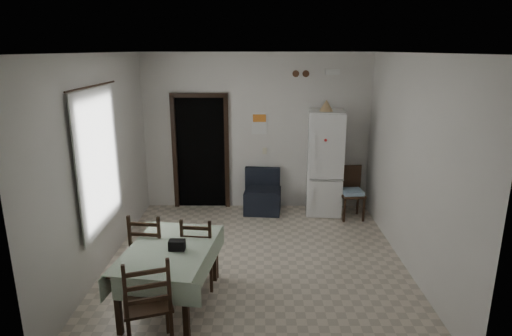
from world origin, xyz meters
The scene contains 25 objects.
ground centered at (0.00, 0.00, 0.00)m, with size 4.50×4.50×0.00m, color beige.
ceiling centered at (0.00, 0.00, 2.90)m, with size 4.20×4.50×0.02m, color white, non-canonical shape.
wall_back centered at (0.00, 2.25, 1.45)m, with size 4.20×0.02×2.90m, color silver, non-canonical shape.
wall_front centered at (0.00, -2.25, 1.45)m, with size 4.20×0.02×2.90m, color silver, non-canonical shape.
wall_left centered at (-2.10, 0.00, 1.45)m, with size 0.02×4.50×2.90m, color silver, non-canonical shape.
wall_right centered at (2.10, 0.00, 1.45)m, with size 0.02×4.50×2.90m, color silver, non-canonical shape.
doorway centered at (-1.05, 2.45, 1.06)m, with size 1.06×0.52×2.22m.
window_recess centered at (-2.15, -0.20, 1.55)m, with size 0.10×1.20×1.60m, color silver.
curtain centered at (-2.04, -0.20, 1.55)m, with size 0.02×1.45×1.85m, color silver.
curtain_rod centered at (-2.03, -0.20, 2.50)m, with size 0.02×0.02×1.60m, color black.
calendar centered at (0.05, 2.24, 1.62)m, with size 0.28×0.02×0.40m, color white.
calendar_image centered at (0.05, 2.23, 1.72)m, with size 0.24×0.01×0.14m, color orange.
light_switch centered at (0.15, 2.24, 1.10)m, with size 0.08×0.02×0.12m, color beige.
vent_left centered at (0.70, 2.23, 2.52)m, with size 0.12×0.12×0.03m, color #503120.
vent_right centered at (0.88, 2.23, 2.52)m, with size 0.12×0.12×0.03m, color #503120.
emergency_light centered at (1.35, 2.21, 2.55)m, with size 0.25×0.07×0.09m, color white.
fridge centered at (1.24, 1.93, 0.95)m, with size 0.62×0.62×1.91m, color white, non-canonical shape.
tan_cone centered at (1.21, 1.85, 2.00)m, with size 0.24×0.24×0.20m, color tan.
navy_seat centered at (0.11, 1.93, 0.40)m, with size 0.66×0.64×0.80m, color black, non-canonical shape.
corner_chair centered at (1.70, 1.64, 0.47)m, with size 0.41×0.41×0.94m, color black, non-canonical shape.
dining_table centered at (-0.99, -1.10, 0.37)m, with size 0.94×1.42×0.74m, color #AEC5A9, non-canonical shape.
black_bag centered at (-0.89, -1.15, 0.80)m, with size 0.18×0.11×0.12m, color black.
dining_chair_far_left centered at (-1.33, -0.63, 0.51)m, with size 0.43×0.43×1.01m, color black, non-canonical shape.
dining_chair_far_right centered at (-0.70, -0.63, 0.48)m, with size 0.41×0.41×0.95m, color black, non-canonical shape.
dining_chair_near_head centered at (-1.05, -1.88, 0.54)m, with size 0.46×0.46×1.08m, color black, non-canonical shape.
Camera 1 is at (0.04, -5.58, 2.94)m, focal length 30.00 mm.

